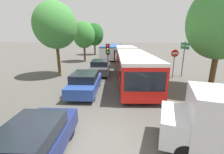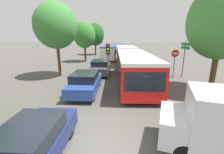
% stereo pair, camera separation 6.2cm
% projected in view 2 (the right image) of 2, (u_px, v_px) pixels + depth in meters
% --- Properties ---
extents(ground_plane, '(200.00, 200.00, 0.00)m').
position_uv_depth(ground_plane, '(91.00, 147.00, 5.64)').
color(ground_plane, '#4F4C47').
extents(articulated_bus, '(4.20, 17.72, 2.61)m').
position_uv_depth(articulated_bus, '(130.00, 60.00, 16.67)').
color(articulated_bus, red).
rests_on(articulated_bus, ground).
extents(city_bus_rear, '(3.29, 11.24, 2.39)m').
position_uv_depth(city_bus_rear, '(113.00, 50.00, 29.08)').
color(city_bus_rear, silver).
rests_on(city_bus_rear, ground).
extents(queued_car_navy, '(1.99, 4.23, 1.44)m').
position_uv_depth(queued_car_navy, '(32.00, 144.00, 4.76)').
color(queued_car_navy, navy).
rests_on(queued_car_navy, ground).
extents(queued_car_blue, '(2.12, 4.50, 1.53)m').
position_uv_depth(queued_car_blue, '(85.00, 83.00, 10.91)').
color(queued_car_blue, '#284799').
rests_on(queued_car_blue, ground).
extents(queued_car_graphite, '(2.14, 4.55, 1.55)m').
position_uv_depth(queued_car_graphite, '(101.00, 67.00, 16.37)').
color(queued_car_graphite, '#47474C').
rests_on(queued_car_graphite, ground).
extents(traffic_light, '(0.34, 0.37, 3.40)m').
position_uv_depth(traffic_light, '(108.00, 54.00, 13.21)').
color(traffic_light, '#56595E').
rests_on(traffic_light, ground).
extents(no_entry_sign, '(0.70, 0.08, 2.82)m').
position_uv_depth(no_entry_sign, '(175.00, 60.00, 14.38)').
color(no_entry_sign, '#56595E').
rests_on(no_entry_sign, ground).
extents(direction_sign_post, '(0.35, 1.38, 3.60)m').
position_uv_depth(direction_sign_post, '(185.00, 52.00, 14.78)').
color(direction_sign_post, '#56595E').
rests_on(direction_sign_post, ground).
extents(tree_left_mid, '(4.13, 4.13, 7.24)m').
position_uv_depth(tree_left_mid, '(56.00, 27.00, 14.54)').
color(tree_left_mid, '#51381E').
rests_on(tree_left_mid, ground).
extents(tree_left_far, '(3.48, 3.48, 6.35)m').
position_uv_depth(tree_left_far, '(84.00, 35.00, 23.71)').
color(tree_left_far, '#51381E').
rests_on(tree_left_far, ground).
extents(tree_left_distant, '(3.94, 3.94, 6.87)m').
position_uv_depth(tree_left_distant, '(96.00, 35.00, 33.01)').
color(tree_left_distant, '#51381E').
rests_on(tree_left_distant, ground).
extents(tree_right_near, '(4.57, 4.57, 7.63)m').
position_uv_depth(tree_right_near, '(223.00, 21.00, 10.16)').
color(tree_right_near, '#51381E').
rests_on(tree_right_near, ground).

